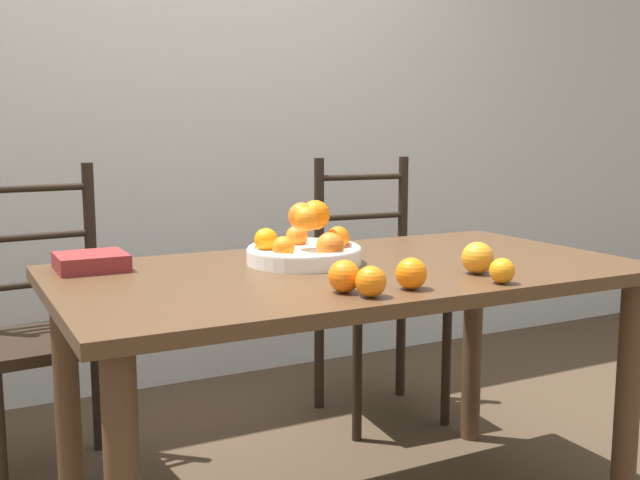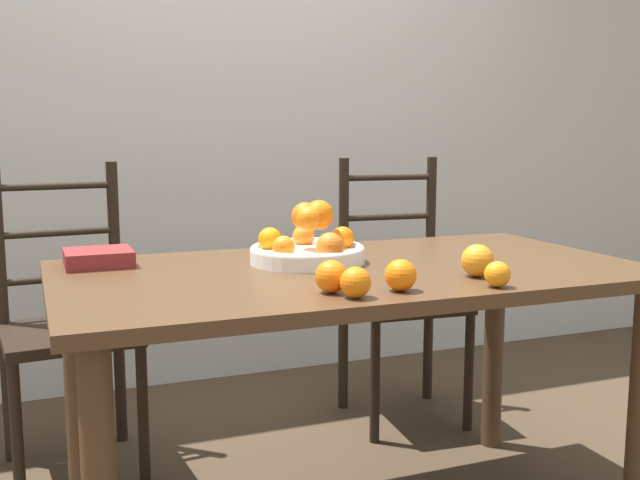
# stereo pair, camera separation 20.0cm
# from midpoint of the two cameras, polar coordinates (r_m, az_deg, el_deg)

# --- Properties ---
(wall_back) EXTENTS (8.00, 0.06, 2.60)m
(wall_back) POSITION_cam_midpoint_polar(r_m,az_deg,el_deg) (3.39, -11.94, 11.01)
(wall_back) COLOR beige
(wall_back) RESTS_ON ground_plane
(dining_table) EXTENTS (1.58, 0.85, 0.77)m
(dining_table) POSITION_cam_midpoint_polar(r_m,az_deg,el_deg) (2.07, -0.42, -4.98)
(dining_table) COLOR #4C331E
(dining_table) RESTS_ON ground_plane
(fruit_bowl) EXTENTS (0.32, 0.32, 0.18)m
(fruit_bowl) POSITION_cam_midpoint_polar(r_m,az_deg,el_deg) (2.10, -3.88, -0.51)
(fruit_bowl) COLOR white
(fruit_bowl) RESTS_ON dining_table
(orange_loose_0) EXTENTS (0.07, 0.07, 0.07)m
(orange_loose_0) POSITION_cam_midpoint_polar(r_m,az_deg,el_deg) (1.67, 0.48, -3.22)
(orange_loose_0) COLOR orange
(orange_loose_0) RESTS_ON dining_table
(orange_loose_1) EXTENTS (0.08, 0.08, 0.08)m
(orange_loose_1) POSITION_cam_midpoint_polar(r_m,az_deg,el_deg) (1.97, 9.09, -1.38)
(orange_loose_1) COLOR orange
(orange_loose_1) RESTS_ON dining_table
(orange_loose_2) EXTENTS (0.08, 0.08, 0.08)m
(orange_loose_2) POSITION_cam_midpoint_polar(r_m,az_deg,el_deg) (1.72, -1.47, -2.81)
(orange_loose_2) COLOR orange
(orange_loose_2) RESTS_ON dining_table
(orange_loose_3) EXTENTS (0.06, 0.06, 0.06)m
(orange_loose_3) POSITION_cam_midpoint_polar(r_m,az_deg,el_deg) (1.85, 10.73, -2.35)
(orange_loose_3) COLOR orange
(orange_loose_3) RESTS_ON dining_table
(orange_loose_4) EXTENTS (0.07, 0.07, 0.07)m
(orange_loose_4) POSITION_cam_midpoint_polar(r_m,az_deg,el_deg) (1.76, 3.74, -2.60)
(orange_loose_4) COLOR orange
(orange_loose_4) RESTS_ON dining_table
(chair_left) EXTENTS (0.45, 0.43, 1.03)m
(chair_left) POSITION_cam_midpoint_polar(r_m,az_deg,el_deg) (2.62, -22.23, -6.86)
(chair_left) COLOR black
(chair_left) RESTS_ON ground_plane
(chair_right) EXTENTS (0.45, 0.43, 1.03)m
(chair_right) POSITION_cam_midpoint_polar(r_m,az_deg,el_deg) (2.98, 2.39, -4.39)
(chair_right) COLOR black
(chair_right) RESTS_ON ground_plane
(book_stack) EXTENTS (0.18, 0.17, 0.04)m
(book_stack) POSITION_cam_midpoint_polar(r_m,az_deg,el_deg) (2.12, -19.67, -1.59)
(book_stack) COLOR maroon
(book_stack) RESTS_ON dining_table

